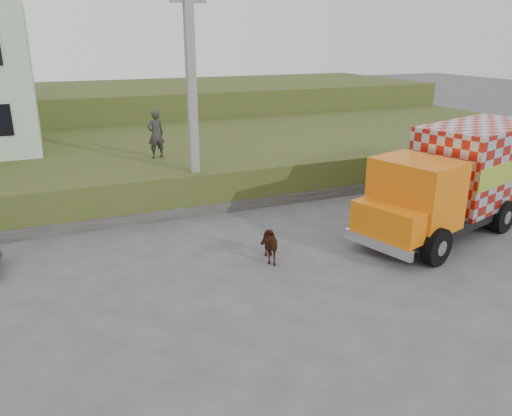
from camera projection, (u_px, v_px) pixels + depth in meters
name	position (u px, v px, depth m)	size (l,w,h in m)	color
ground	(273.00, 253.00, 14.82)	(120.00, 120.00, 0.00)	#474749
embankment	(183.00, 158.00, 23.28)	(40.00, 12.00, 1.50)	#36551C
embankment_far	(136.00, 109.00, 33.48)	(40.00, 12.00, 3.00)	#36551C
retaining_strip	(172.00, 213.00, 17.67)	(16.00, 0.50, 0.40)	#595651
utility_pole	(192.00, 99.00, 17.13)	(1.20, 0.30, 8.00)	gray
cargo_truck	(461.00, 178.00, 16.23)	(7.98, 4.46, 3.40)	black
cow	(267.00, 243.00, 14.20)	(0.58, 1.28, 1.08)	#371D0D
pedestrian	(156.00, 134.00, 19.73)	(0.69, 0.46, 1.90)	#2D2B28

